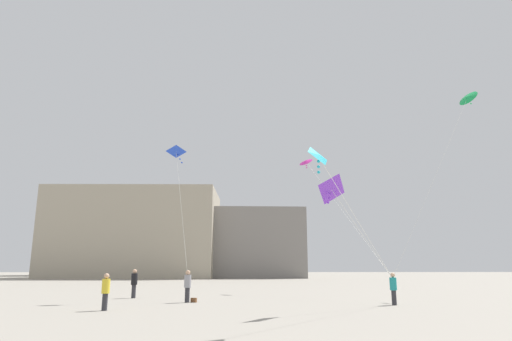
% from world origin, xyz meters
% --- Properties ---
extents(person_in_grey, '(0.37, 0.37, 1.71)m').
position_xyz_m(person_in_grey, '(-3.59, 19.82, 0.93)').
color(person_in_grey, '#2D2D33').
rests_on(person_in_grey, ground_plane).
extents(person_in_yellow, '(0.35, 0.35, 1.60)m').
position_xyz_m(person_in_yellow, '(-6.69, 15.51, 0.88)').
color(person_in_yellow, '#2D2D33').
rests_on(person_in_yellow, ground_plane).
extents(person_in_teal, '(0.35, 0.35, 1.59)m').
position_xyz_m(person_in_teal, '(7.04, 17.88, 0.87)').
color(person_in_teal, '#2D2D33').
rests_on(person_in_teal, ground_plane).
extents(person_in_black, '(0.38, 0.38, 1.74)m').
position_xyz_m(person_in_black, '(-7.30, 23.29, 0.95)').
color(person_in_black, '#2D2D33').
rests_on(person_in_black, ground_plane).
extents(kite_violet_delta, '(4.59, 4.78, 4.38)m').
position_xyz_m(kite_violet_delta, '(3.25, 13.95, 5.16)').
color(kite_violet_delta, purple).
extents(kite_cobalt_delta, '(1.68, 2.06, 7.85)m').
position_xyz_m(kite_cobalt_delta, '(-4.73, 21.57, 8.64)').
color(kite_cobalt_delta, blue).
extents(kite_emerald_diamond, '(9.07, 6.94, 12.96)m').
position_xyz_m(kite_emerald_diamond, '(15.30, 23.93, 13.58)').
color(kite_emerald_diamond, green).
extents(kite_cyan_delta, '(5.62, 9.24, 4.46)m').
position_xyz_m(kite_cyan_delta, '(2.05, 9.42, 5.31)').
color(kite_cyan_delta, '#1EB2C6').
extents(kite_magenta_diamond, '(3.28, 12.77, 9.42)m').
position_xyz_m(kite_magenta_diamond, '(4.55, 29.76, 10.23)').
color(kite_magenta_diamond, '#D12899').
extents(building_left_hall, '(13.51, 14.83, 15.15)m').
position_xyz_m(building_left_hall, '(-37.00, 94.85, 7.58)').
color(building_left_hall, '#A39984').
rests_on(building_left_hall, ground_plane).
extents(building_centre_hall, '(27.89, 16.85, 14.68)m').
position_xyz_m(building_centre_hall, '(-19.00, 72.00, 7.34)').
color(building_centre_hall, '#A39984').
rests_on(building_centre_hall, ground_plane).
extents(building_right_hall, '(21.89, 9.76, 11.62)m').
position_xyz_m(building_right_hall, '(-1.00, 71.45, 5.81)').
color(building_right_hall, gray).
rests_on(building_right_hall, ground_plane).
extents(handbag_beside_flyer, '(0.35, 0.27, 0.24)m').
position_xyz_m(handbag_beside_flyer, '(-3.24, 19.92, 0.12)').
color(handbag_beside_flyer, brown).
rests_on(handbag_beside_flyer, ground_plane).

